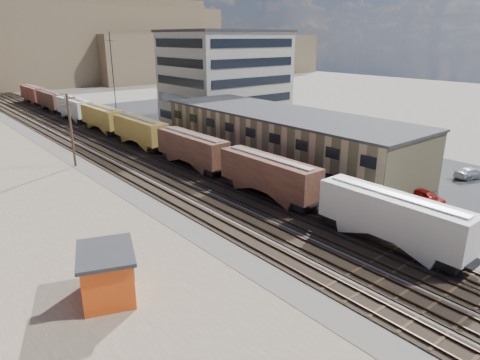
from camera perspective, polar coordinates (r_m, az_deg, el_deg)
ground at (r=36.21m, az=17.07°, el=-10.60°), size 300.00×300.00×0.00m
ballast_bed at (r=73.90m, az=-16.94°, el=4.37°), size 18.00×200.00×0.06m
asphalt_lot at (r=73.32m, az=3.95°, el=5.02°), size 26.00×120.00×0.04m
rail_tracks at (r=73.68m, az=-17.34°, el=4.36°), size 11.40×200.00×0.24m
freight_train at (r=78.41m, az=-15.76°, el=7.34°), size 3.00×119.74×4.46m
warehouse at (r=60.76m, az=5.71°, el=5.65°), size 12.40×40.40×7.25m
office_tower at (r=90.67m, az=-2.03°, el=13.58°), size 22.60×18.60×18.45m
utility_pole_north at (r=62.59m, az=-21.61°, el=6.36°), size 2.20×0.32×10.00m
radio_mast at (r=83.83m, az=-16.49°, el=12.35°), size 1.20×0.16×18.00m
maintenance_shed at (r=31.19m, az=-17.26°, el=-11.82°), size 5.20×5.82×3.53m
parked_car_red at (r=50.40m, az=23.49°, el=-2.06°), size 1.94×4.32×1.44m
parked_car_silver at (r=61.71m, az=28.46°, el=0.81°), size 5.14×3.29×1.39m
parked_car_blue at (r=83.57m, az=-4.07°, el=7.29°), size 6.65×6.06×1.72m
parked_car_far at (r=91.03m, az=1.27°, el=8.16°), size 2.64×4.37×1.39m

